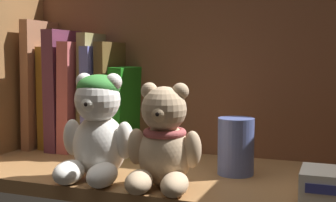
# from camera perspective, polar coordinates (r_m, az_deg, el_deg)

# --- Properties ---
(shelf_board) EXTENTS (0.65, 0.27, 0.02)m
(shelf_board) POSITION_cam_1_polar(r_m,az_deg,el_deg) (0.72, -0.05, -9.43)
(shelf_board) COLOR olive
(shelf_board) RESTS_ON ground
(shelf_back_panel) EXTENTS (0.67, 0.01, 0.34)m
(shelf_back_panel) POSITION_cam_1_polar(r_m,az_deg,el_deg) (0.83, 3.41, 3.63)
(shelf_back_panel) COLOR brown
(shelf_back_panel) RESTS_ON ground
(book_0) EXTENTS (0.02, 0.14, 0.25)m
(book_0) POSITION_cam_1_polar(r_m,az_deg,el_deg) (0.94, -14.97, 2.07)
(book_0) COLOR #9D6647
(book_0) RESTS_ON shelf_board
(book_1) EXTENTS (0.02, 0.11, 0.20)m
(book_1) POSITION_cam_1_polar(r_m,az_deg,el_deg) (0.92, -13.67, 0.51)
(book_1) COLOR #94651E
(book_1) RESTS_ON shelf_board
(book_2) EXTENTS (0.02, 0.14, 0.23)m
(book_2) POSITION_cam_1_polar(r_m,az_deg,el_deg) (0.91, -12.21, 1.43)
(book_2) COLOR #5B2C42
(book_2) RESTS_ON shelf_board
(book_3) EXTENTS (0.03, 0.14, 0.20)m
(book_3) POSITION_cam_1_polar(r_m,az_deg,el_deg) (0.89, -10.67, 0.68)
(book_3) COLOR #C65C5C
(book_3) RESTS_ON shelf_board
(book_4) EXTENTS (0.02, 0.10, 0.22)m
(book_4) POSITION_cam_1_polar(r_m,az_deg,el_deg) (0.88, -9.28, 1.15)
(book_4) COLOR #988D51
(book_4) RESTS_ON shelf_board
(book_5) EXTENTS (0.02, 0.15, 0.20)m
(book_5) POSITION_cam_1_polar(r_m,az_deg,el_deg) (0.87, -7.97, 0.30)
(book_5) COLOR #6568BD
(book_5) RESTS_ON shelf_board
(book_6) EXTENTS (0.02, 0.13, 0.20)m
(book_6) POSITION_cam_1_polar(r_m,az_deg,el_deg) (0.86, -6.66, 0.51)
(book_6) COLOR brown
(book_6) RESTS_ON shelf_board
(book_7) EXTENTS (0.03, 0.12, 0.16)m
(book_7) POSITION_cam_1_polar(r_m,az_deg,el_deg) (0.85, -5.05, -1.06)
(book_7) COLOR #1B7719
(book_7) RESTS_ON shelf_board
(teddy_bear_larger) EXTENTS (0.11, 0.11, 0.15)m
(teddy_bear_larger) POSITION_cam_1_polar(r_m,az_deg,el_deg) (0.66, -8.88, -3.52)
(teddy_bear_larger) COLOR white
(teddy_bear_larger) RESTS_ON shelf_board
(teddy_bear_smaller) EXTENTS (0.11, 0.11, 0.14)m
(teddy_bear_smaller) POSITION_cam_1_polar(r_m,az_deg,el_deg) (0.61, -0.58, -5.35)
(teddy_bear_smaller) COLOR tan
(teddy_bear_smaller) RESTS_ON shelf_board
(pillar_candle) EXTENTS (0.05, 0.05, 0.09)m
(pillar_candle) POSITION_cam_1_polar(r_m,az_deg,el_deg) (0.69, 8.50, -5.63)
(pillar_candle) COLOR #4C5B99
(pillar_candle) RESTS_ON shelf_board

